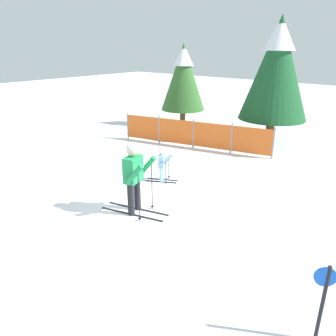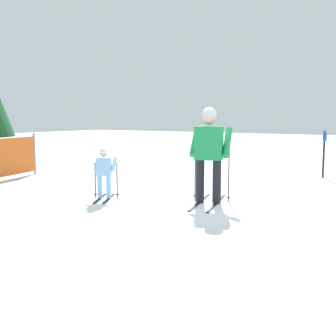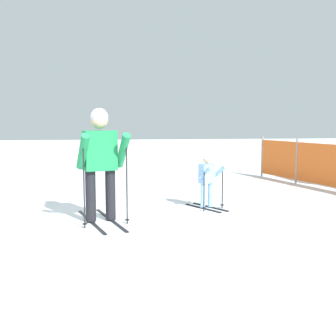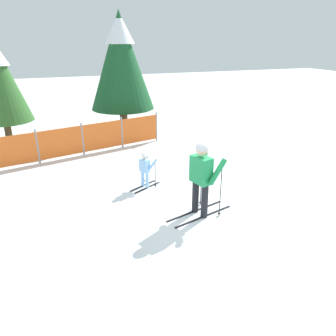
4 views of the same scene
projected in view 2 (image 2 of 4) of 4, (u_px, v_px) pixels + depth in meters
ground_plane at (207, 202)px, 7.72m from camera, size 60.00×60.00×0.00m
skier_adult at (209, 147)px, 7.52m from camera, size 1.66×0.86×1.72m
skier_child at (104, 170)px, 7.94m from camera, size 0.90×0.63×0.97m
trail_marker at (324, 148)px, 10.69m from camera, size 0.25×0.15×1.20m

